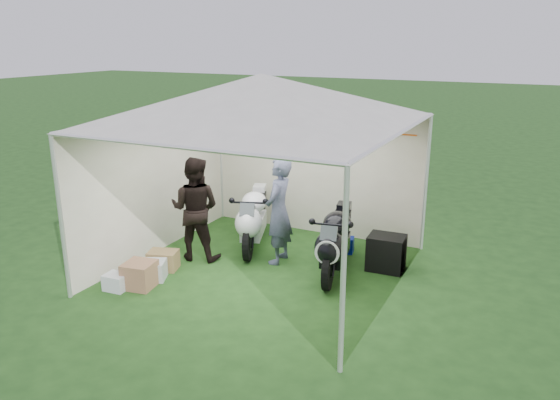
# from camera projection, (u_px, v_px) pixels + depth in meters

# --- Properties ---
(ground) EXTENTS (80.00, 80.00, 0.00)m
(ground) POSITION_uv_depth(u_px,v_px,m) (264.00, 270.00, 8.50)
(ground) COLOR #1B3E15
(ground) RESTS_ON ground
(canopy_tent) EXTENTS (5.66, 5.66, 3.00)m
(canopy_tent) POSITION_uv_depth(u_px,v_px,m) (263.00, 104.00, 7.79)
(canopy_tent) COLOR silver
(canopy_tent) RESTS_ON ground
(motorcycle_white) EXTENTS (0.94, 1.88, 0.97)m
(motorcycle_white) POSITION_uv_depth(u_px,v_px,m) (253.00, 217.00, 9.29)
(motorcycle_white) COLOR black
(motorcycle_white) RESTS_ON ground
(motorcycle_black) EXTENTS (0.67, 1.94, 0.96)m
(motorcycle_black) POSITION_uv_depth(u_px,v_px,m) (335.00, 240.00, 8.25)
(motorcycle_black) COLOR black
(motorcycle_black) RESTS_ON ground
(paddock_stand) EXTENTS (0.39, 0.29, 0.27)m
(paddock_stand) POSITION_uv_depth(u_px,v_px,m) (343.00, 245.00, 9.19)
(paddock_stand) COLOR #0C21CB
(paddock_stand) RESTS_ON ground
(person_dark_jacket) EXTENTS (0.95, 0.81, 1.69)m
(person_dark_jacket) POSITION_uv_depth(u_px,v_px,m) (195.00, 209.00, 8.74)
(person_dark_jacket) COLOR black
(person_dark_jacket) RESTS_ON ground
(person_blue_jacket) EXTENTS (0.45, 0.65, 1.71)m
(person_blue_jacket) POSITION_uv_depth(u_px,v_px,m) (279.00, 211.00, 8.60)
(person_blue_jacket) COLOR slate
(person_blue_jacket) RESTS_ON ground
(equipment_box) EXTENTS (0.57, 0.47, 0.55)m
(equipment_box) POSITION_uv_depth(u_px,v_px,m) (386.00, 253.00, 8.46)
(equipment_box) COLOR black
(equipment_box) RESTS_ON ground
(crate_0) EXTENTS (0.52, 0.48, 0.28)m
(crate_0) POSITION_uv_depth(u_px,v_px,m) (151.00, 270.00, 8.15)
(crate_0) COLOR #B4B9BD
(crate_0) RESTS_ON ground
(crate_1) EXTENTS (0.48, 0.48, 0.37)m
(crate_1) POSITION_uv_depth(u_px,v_px,m) (140.00, 275.00, 7.89)
(crate_1) COLOR #916547
(crate_1) RESTS_ON ground
(crate_2) EXTENTS (0.34, 0.29, 0.23)m
(crate_2) POSITION_uv_depth(u_px,v_px,m) (116.00, 282.00, 7.82)
(crate_2) COLOR silver
(crate_2) RESTS_ON ground
(crate_3) EXTENTS (0.52, 0.44, 0.30)m
(crate_3) POSITION_uv_depth(u_px,v_px,m) (163.00, 260.00, 8.51)
(crate_3) COLOR olive
(crate_3) RESTS_ON ground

